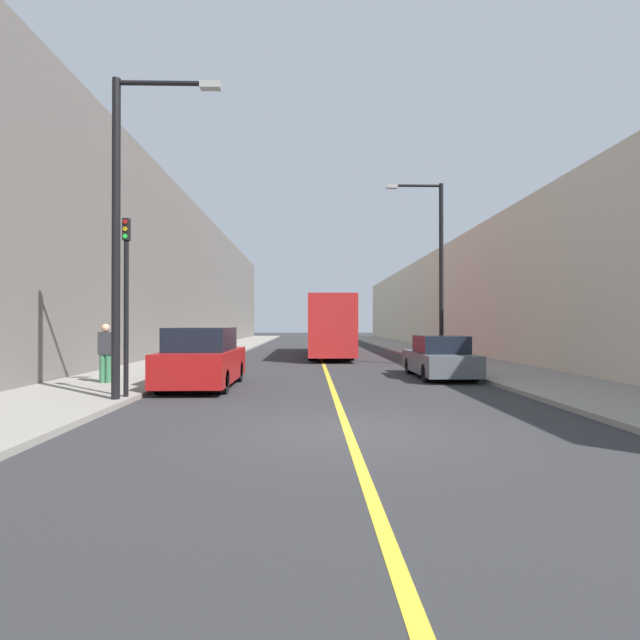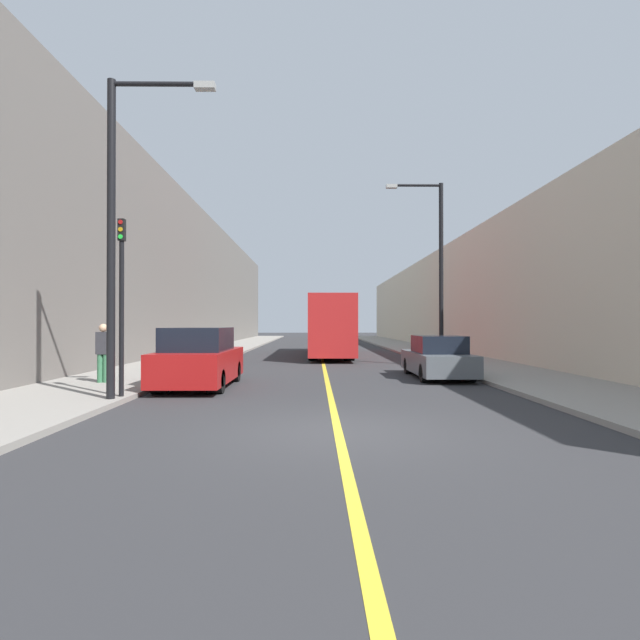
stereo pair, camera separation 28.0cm
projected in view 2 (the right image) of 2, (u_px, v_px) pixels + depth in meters
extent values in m
plane|color=#2D2D30|center=(338.00, 432.00, 8.97)|extent=(200.00, 200.00, 0.00)
cube|color=gray|center=(231.00, 348.00, 38.89)|extent=(3.86, 72.00, 0.13)
cube|color=gray|center=(409.00, 348.00, 39.04)|extent=(3.86, 72.00, 0.13)
cube|color=#66605B|center=(180.00, 280.00, 38.89)|extent=(4.00, 72.00, 10.66)
cube|color=beige|center=(459.00, 300.00, 39.11)|extent=(4.00, 72.00, 7.58)
cube|color=gold|center=(320.00, 349.00, 38.96)|extent=(0.16, 72.00, 0.01)
cube|color=#AD1E1E|center=(329.00, 325.00, 30.34)|extent=(2.43, 12.81, 3.17)
cube|color=black|center=(333.00, 314.00, 23.97)|extent=(2.06, 0.04, 1.43)
cylinder|color=black|center=(313.00, 352.00, 26.35)|extent=(0.53, 0.92, 0.92)
cylinder|color=black|center=(349.00, 352.00, 26.37)|extent=(0.53, 0.92, 0.92)
cylinder|color=black|center=(314.00, 345.00, 34.29)|extent=(0.53, 0.92, 0.92)
cylinder|color=black|center=(341.00, 345.00, 34.31)|extent=(0.53, 0.92, 0.92)
cube|color=maroon|center=(200.00, 365.00, 15.31)|extent=(1.98, 4.71, 0.93)
cube|color=black|center=(198.00, 339.00, 15.08)|extent=(1.74, 2.59, 0.70)
cube|color=black|center=(179.00, 366.00, 12.99)|extent=(1.68, 0.04, 0.42)
cylinder|color=black|center=(160.00, 382.00, 13.84)|extent=(0.44, 0.68, 0.68)
cylinder|color=black|center=(216.00, 381.00, 13.86)|extent=(0.44, 0.68, 0.68)
cylinder|color=black|center=(187.00, 371.00, 16.76)|extent=(0.44, 0.68, 0.68)
cylinder|color=black|center=(233.00, 371.00, 16.78)|extent=(0.44, 0.68, 0.68)
cube|color=#51565B|center=(437.00, 363.00, 17.97)|extent=(1.81, 4.59, 0.72)
cube|color=black|center=(439.00, 344.00, 17.75)|extent=(1.59, 2.06, 0.61)
cube|color=black|center=(455.00, 364.00, 15.71)|extent=(1.54, 0.04, 0.32)
cylinder|color=black|center=(426.00, 373.00, 16.54)|extent=(0.40, 0.62, 0.62)
cylinder|color=black|center=(469.00, 373.00, 16.56)|extent=(0.40, 0.62, 0.62)
cylinder|color=black|center=(410.00, 366.00, 19.39)|extent=(0.40, 0.62, 0.62)
cylinder|color=black|center=(446.00, 366.00, 19.40)|extent=(0.40, 0.62, 0.62)
cylinder|color=black|center=(111.00, 239.00, 12.08)|extent=(0.20, 0.20, 7.75)
cylinder|color=black|center=(158.00, 84.00, 12.12)|extent=(2.27, 0.12, 0.12)
cube|color=#999993|center=(205.00, 86.00, 12.13)|extent=(0.50, 0.24, 0.16)
cylinder|color=black|center=(441.00, 273.00, 22.76)|extent=(0.20, 0.20, 8.25)
cylinder|color=black|center=(416.00, 185.00, 22.77)|extent=(2.27, 0.12, 0.12)
cube|color=#999993|center=(392.00, 186.00, 22.76)|extent=(0.50, 0.24, 0.16)
cylinder|color=black|center=(122.00, 318.00, 12.47)|extent=(0.12, 0.12, 3.89)
cube|color=black|center=(122.00, 230.00, 12.49)|extent=(0.16, 0.16, 0.55)
cylinder|color=#B21919|center=(120.00, 222.00, 12.40)|extent=(0.11, 0.02, 0.11)
cylinder|color=gold|center=(120.00, 229.00, 12.40)|extent=(0.11, 0.02, 0.11)
cylinder|color=#26E53F|center=(120.00, 237.00, 12.40)|extent=(0.11, 0.02, 0.11)
cylinder|color=#336B47|center=(100.00, 368.00, 15.41)|extent=(0.18, 0.18, 0.87)
cylinder|color=#336B47|center=(106.00, 368.00, 15.41)|extent=(0.18, 0.18, 0.87)
cube|color=#2D2D33|center=(103.00, 343.00, 15.41)|extent=(0.40, 0.22, 0.69)
sphere|color=tan|center=(103.00, 328.00, 15.42)|extent=(0.25, 0.25, 0.25)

